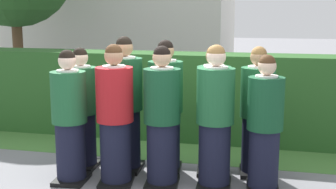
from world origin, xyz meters
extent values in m
plane|color=slate|center=(0.00, 0.00, 0.00)|extent=(60.00, 60.00, 0.00)
cylinder|color=black|center=(-1.11, -0.14, 0.37)|extent=(0.35, 0.35, 0.74)
cube|color=black|center=(-1.11, -0.14, 0.03)|extent=(0.41, 0.49, 0.05)
cylinder|color=#1E5B33|center=(-1.11, -0.14, 1.04)|extent=(0.42, 0.42, 0.61)
cylinder|color=white|center=(-1.11, -0.14, 1.35)|extent=(0.26, 0.26, 0.03)
cube|color=gold|center=(-1.13, 0.06, 1.16)|extent=(0.04, 0.01, 0.27)
sphere|color=beige|center=(-1.11, -0.14, 1.47)|extent=(0.21, 0.21, 0.21)
sphere|color=black|center=(-1.11, -0.14, 1.51)|extent=(0.19, 0.19, 0.19)
cylinder|color=black|center=(-0.56, -0.08, 0.38)|extent=(0.37, 0.37, 0.77)
cube|color=black|center=(-0.56, -0.08, 0.03)|extent=(0.47, 0.54, 0.05)
cylinder|color=#AD191E|center=(-0.56, -0.08, 1.09)|extent=(0.43, 0.43, 0.64)
cylinder|color=white|center=(-0.56, -0.08, 1.41)|extent=(0.27, 0.27, 0.03)
cube|color=gold|center=(-0.60, 0.12, 1.21)|extent=(0.04, 0.02, 0.28)
sphere|color=tan|center=(-0.56, -0.08, 1.53)|extent=(0.22, 0.22, 0.22)
sphere|color=#472D19|center=(-0.56, -0.08, 1.57)|extent=(0.20, 0.20, 0.20)
cylinder|color=black|center=(-0.01, 0.01, 0.38)|extent=(0.36, 0.36, 0.76)
cube|color=black|center=(-0.01, 0.01, 0.03)|extent=(0.43, 0.51, 0.05)
cylinder|color=#144728|center=(-0.01, 0.01, 1.08)|extent=(0.43, 0.43, 0.63)
cylinder|color=white|center=(-0.01, 0.01, 1.40)|extent=(0.27, 0.27, 0.03)
cube|color=gold|center=(-0.04, 0.21, 1.20)|extent=(0.04, 0.02, 0.28)
sphere|color=tan|center=(-0.01, 0.01, 1.52)|extent=(0.22, 0.22, 0.22)
sphere|color=black|center=(-0.01, 0.01, 1.56)|extent=(0.20, 0.20, 0.20)
cylinder|color=black|center=(0.60, 0.09, 0.38)|extent=(0.37, 0.37, 0.77)
cube|color=black|center=(0.60, 0.09, 0.03)|extent=(0.42, 0.50, 0.05)
cylinder|color=#1E5B33|center=(0.60, 0.09, 1.09)|extent=(0.44, 0.44, 0.64)
cylinder|color=white|center=(0.60, 0.09, 1.41)|extent=(0.27, 0.27, 0.03)
cube|color=navy|center=(0.58, 0.30, 1.21)|extent=(0.04, 0.01, 0.28)
sphere|color=beige|center=(0.60, 0.09, 1.53)|extent=(0.22, 0.22, 0.22)
sphere|color=olive|center=(0.60, 0.09, 1.57)|extent=(0.20, 0.20, 0.20)
cube|color=white|center=(0.58, 0.37, 0.99)|extent=(0.15, 0.02, 0.20)
cylinder|color=black|center=(1.16, 0.12, 0.36)|extent=(0.35, 0.35, 0.72)
cube|color=black|center=(1.16, 0.12, 0.03)|extent=(0.39, 0.47, 0.05)
cylinder|color=#144728|center=(1.16, 0.12, 1.02)|extent=(0.41, 0.41, 0.60)
cylinder|color=white|center=(1.16, 0.12, 1.32)|extent=(0.25, 0.25, 0.03)
cube|color=navy|center=(1.14, 0.32, 1.14)|extent=(0.04, 0.01, 0.26)
sphere|color=beige|center=(1.16, 0.12, 1.44)|extent=(0.20, 0.20, 0.20)
sphere|color=#472D19|center=(1.16, 0.12, 1.48)|extent=(0.19, 0.19, 0.19)
cube|color=white|center=(1.14, 0.39, 0.93)|extent=(0.15, 0.02, 0.20)
cylinder|color=black|center=(-1.18, 0.38, 0.36)|extent=(0.35, 0.35, 0.73)
cube|color=black|center=(-1.18, 0.38, 0.03)|extent=(0.39, 0.47, 0.05)
cylinder|color=#1E5B33|center=(-1.18, 0.38, 1.03)|extent=(0.41, 0.41, 0.60)
cylinder|color=white|center=(-1.18, 0.38, 1.34)|extent=(0.26, 0.26, 0.03)
cube|color=navy|center=(-1.19, 0.57, 1.15)|extent=(0.04, 0.01, 0.26)
sphere|color=beige|center=(-1.18, 0.38, 1.45)|extent=(0.21, 0.21, 0.21)
sphere|color=black|center=(-1.18, 0.38, 1.49)|extent=(0.19, 0.19, 0.19)
cube|color=white|center=(-1.19, 0.64, 0.94)|extent=(0.15, 0.02, 0.20)
cylinder|color=black|center=(-0.61, 0.43, 0.40)|extent=(0.38, 0.38, 0.80)
cube|color=black|center=(-0.61, 0.43, 0.03)|extent=(0.44, 0.53, 0.05)
cylinder|color=#19512D|center=(-0.61, 0.43, 1.13)|extent=(0.45, 0.45, 0.66)
cylinder|color=white|center=(-0.61, 0.43, 1.46)|extent=(0.28, 0.28, 0.03)
cube|color=#236038|center=(-0.62, 0.64, 1.26)|extent=(0.04, 0.01, 0.29)
sphere|color=tan|center=(-0.61, 0.43, 1.59)|extent=(0.23, 0.23, 0.23)
sphere|color=black|center=(-0.61, 0.43, 1.63)|extent=(0.21, 0.21, 0.21)
cylinder|color=black|center=(-0.10, 0.52, 0.39)|extent=(0.37, 0.37, 0.78)
cube|color=black|center=(-0.10, 0.52, 0.03)|extent=(0.45, 0.53, 0.05)
cylinder|color=#1E5B33|center=(-0.10, 0.52, 1.10)|extent=(0.44, 0.44, 0.64)
cylinder|color=white|center=(-0.10, 0.52, 1.43)|extent=(0.27, 0.27, 0.03)
cube|color=gold|center=(-0.12, 0.72, 1.23)|extent=(0.04, 0.02, 0.28)
sphere|color=tan|center=(-0.10, 0.52, 1.55)|extent=(0.22, 0.22, 0.22)
sphere|color=black|center=(-0.10, 0.52, 1.59)|extent=(0.20, 0.20, 0.20)
cube|color=white|center=(-0.13, 0.79, 1.00)|extent=(0.15, 0.03, 0.20)
cylinder|color=black|center=(0.51, 0.57, 0.37)|extent=(0.36, 0.36, 0.75)
cube|color=black|center=(0.51, 0.57, 0.03)|extent=(0.43, 0.50, 0.05)
cylinder|color=#1E5B33|center=(0.51, 0.57, 1.06)|extent=(0.42, 0.42, 0.62)
cylinder|color=white|center=(0.51, 0.57, 1.37)|extent=(0.26, 0.26, 0.03)
cube|color=gold|center=(0.49, 0.77, 1.18)|extent=(0.04, 0.02, 0.27)
sphere|color=tan|center=(0.51, 0.57, 1.49)|extent=(0.21, 0.21, 0.21)
sphere|color=olive|center=(0.51, 0.57, 1.53)|extent=(0.19, 0.19, 0.19)
cube|color=white|center=(0.48, 0.84, 0.96)|extent=(0.15, 0.02, 0.20)
cylinder|color=black|center=(1.04, 0.63, 0.37)|extent=(0.36, 0.36, 0.75)
cube|color=black|center=(1.04, 0.63, 0.03)|extent=(0.42, 0.50, 0.05)
cylinder|color=#1E5B33|center=(1.04, 0.63, 1.05)|extent=(0.42, 0.42, 0.62)
cylinder|color=white|center=(1.04, 0.63, 1.37)|extent=(0.26, 0.26, 0.03)
cube|color=gold|center=(1.02, 0.83, 1.18)|extent=(0.04, 0.02, 0.27)
sphere|color=tan|center=(1.04, 0.63, 1.49)|extent=(0.21, 0.21, 0.21)
sphere|color=olive|center=(1.04, 0.63, 1.52)|extent=(0.19, 0.19, 0.19)
cube|color=#285623|center=(0.00, 2.08, 0.69)|extent=(9.37, 0.70, 1.38)
cylinder|color=brown|center=(-4.71, 4.71, 0.87)|extent=(0.24, 0.24, 1.74)
cube|color=#477A38|center=(0.00, 1.28, 0.00)|extent=(9.37, 0.90, 0.01)
camera|label=1|loc=(1.25, -5.01, 2.05)|focal=48.92mm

